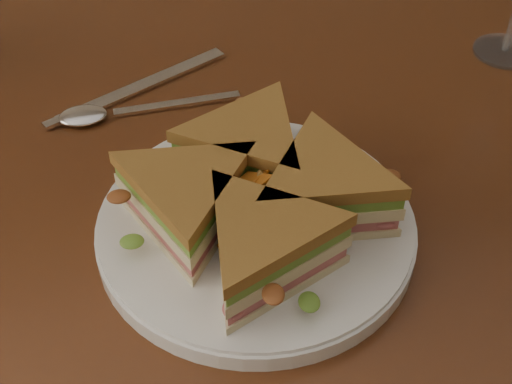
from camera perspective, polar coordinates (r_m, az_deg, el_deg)
table at (r=0.74m, az=-3.63°, el=-3.67°), size 1.20×0.80×0.75m
plate at (r=0.60m, az=-0.00°, el=-2.89°), size 0.27×0.27×0.02m
sandwich_wedges at (r=0.57m, az=0.00°, el=-0.36°), size 0.26×0.26×0.06m
crisps_mound at (r=0.57m, az=0.00°, el=-0.65°), size 0.09×0.09×0.05m
spoon at (r=0.73m, az=-11.89°, el=6.17°), size 0.18×0.03×0.01m
knife at (r=0.76m, az=-9.87°, el=7.98°), size 0.20×0.11×0.00m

